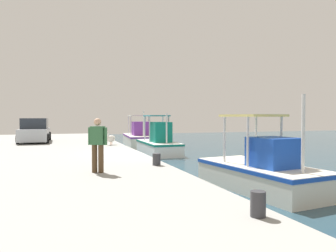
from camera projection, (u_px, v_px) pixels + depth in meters
The scene contains 10 objects.
quay_pier at pixel (25, 166), 13.22m from camera, with size 36.00×10.00×0.80m, color #9E9E99.
fishing_boat_nearest at pixel (139, 138), 26.87m from camera, with size 6.23×2.74×2.94m.
fishing_boat_second at pixel (159, 144), 20.96m from camera, with size 4.98×1.99×2.69m.
fishing_boat_third at pixel (262, 171), 10.62m from camera, with size 4.93×2.62×3.12m.
pelican at pixel (111, 138), 18.79m from camera, with size 0.63×0.94×0.82m.
fisherman_standing at pixel (98, 143), 9.47m from camera, with size 0.40×0.53×1.63m.
parked_car at pixel (35, 131), 20.84m from camera, with size 4.13×1.94×1.57m.
mooring_bollard_nearest at pixel (98, 133), 27.69m from camera, with size 0.25×0.25×0.53m, color #333338.
mooring_bollard_second at pixel (157, 159), 10.91m from camera, with size 0.28×0.28×0.41m, color #333338.
mooring_bollard_third at pixel (258, 204), 5.30m from camera, with size 0.26×0.26×0.43m, color #333338.
Camera 1 is at (14.39, -3.56, 2.48)m, focal length 33.97 mm.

